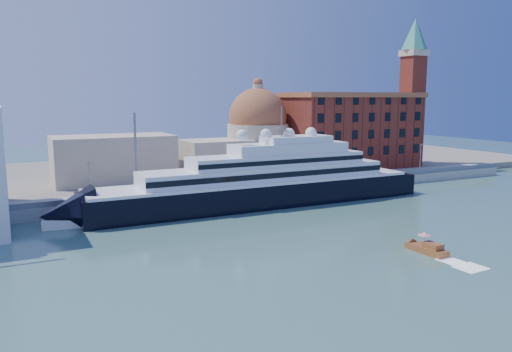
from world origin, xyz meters
TOP-DOWN VIEW (x-y plane):
  - ground at (0.00, 0.00)m, footprint 400.00×400.00m
  - quay at (0.00, 34.00)m, footprint 180.00×10.00m
  - land at (0.00, 75.00)m, footprint 260.00×72.00m
  - quay_fence at (0.00, 29.50)m, footprint 180.00×0.10m
  - superyacht at (2.00, 23.00)m, footprint 85.22×11.82m
  - service_barge at (-32.66, 22.30)m, footprint 14.25×6.37m
  - water_taxi at (11.96, -19.27)m, footprint 2.55×6.92m
  - warehouse at (52.00, 52.00)m, footprint 43.00×19.00m
  - campanile at (76.00, 52.00)m, footprint 8.40×8.40m
  - church at (6.39, 57.72)m, footprint 66.00×18.00m
  - lamp_posts at (-12.67, 32.27)m, footprint 120.80×2.40m

SIDE VIEW (x-z plane):
  - ground at x=0.00m, z-range 0.00..0.00m
  - water_taxi at x=11.96m, z-range -0.84..2.40m
  - service_barge at x=-32.66m, z-range -0.66..2.44m
  - land at x=0.00m, z-range 0.00..2.00m
  - quay at x=0.00m, z-range 0.00..2.50m
  - quay_fence at x=0.00m, z-range 2.50..3.70m
  - superyacht at x=2.00m, z-range -8.34..17.13m
  - lamp_posts at x=-12.67m, z-range 0.84..18.84m
  - church at x=6.39m, z-range -1.84..23.66m
  - warehouse at x=52.00m, z-range 2.16..25.41m
  - campanile at x=76.00m, z-range 5.26..52.26m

